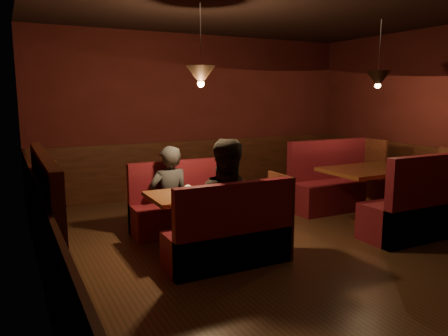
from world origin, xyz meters
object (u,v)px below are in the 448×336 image
main_table (203,205)px  second_table (372,182)px  diner_a (169,177)px  second_bench_near (422,211)px  second_bench_far (334,187)px  diner_b (232,186)px  main_bench_near (232,239)px  main_bench_far (182,209)px

main_table → second_table: 2.62m
main_table → diner_a: size_ratio=0.83×
second_table → second_bench_near: second_bench_near is taller
second_bench_far → second_bench_near: bearing=-90.0°
second_table → diner_a: diner_a is taller
main_table → diner_b: (0.09, -0.58, 0.34)m
second_bench_far → main_bench_near: bearing=-151.8°
diner_b → second_bench_far: bearing=42.3°
second_bench_far → second_bench_near: same height
second_table → diner_a: size_ratio=0.92×
main_bench_far → second_table: (2.60, -0.86, 0.29)m
main_bench_far → diner_a: 0.50m
main_table → diner_a: (-0.18, 0.68, 0.24)m
main_bench_near → second_bench_far: (2.64, 1.41, 0.05)m
main_bench_far → second_bench_far: 2.64m
second_bench_far → diner_a: (-2.83, -0.02, 0.41)m
main_bench_near → diner_a: diner_a is taller
main_bench_far → second_bench_far: second_bench_far is taller
main_bench_near → second_bench_far: 2.99m
second_bench_near → second_table: bearing=92.2°
main_bench_near → second_bench_near: size_ratio=0.89×
main_table → second_bench_far: 2.75m
second_table → second_bench_far: size_ratio=0.90×
main_bench_far → main_table: bearing=-91.1°
main_bench_far → diner_b: diner_b is taller
second_bench_far → second_table: bearing=-92.2°
main_bench_far → diner_b: 1.41m
main_table → main_bench_near: 0.75m
second_bench_far → diner_a: bearing=-179.6°
main_bench_far → second_bench_near: size_ratio=0.89×
second_table → second_bench_far: second_bench_far is taller
main_table → diner_a: diner_a is taller
diner_a → second_table: bearing=161.6°
main_bench_near → second_table: bearing=12.5°
main_bench_near → second_bench_near: second_bench_near is taller
diner_a → diner_b: bearing=100.0°
second_bench_near → diner_a: size_ratio=1.02×
main_table → second_bench_far: bearing=14.7°
main_table → main_bench_far: main_bench_far is taller
main_bench_near → diner_b: diner_b is taller
main_bench_near → second_bench_far: second_bench_far is taller
diner_a → second_bench_near: bearing=147.5°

